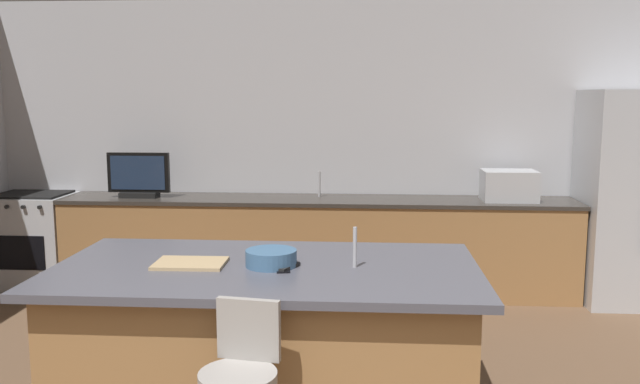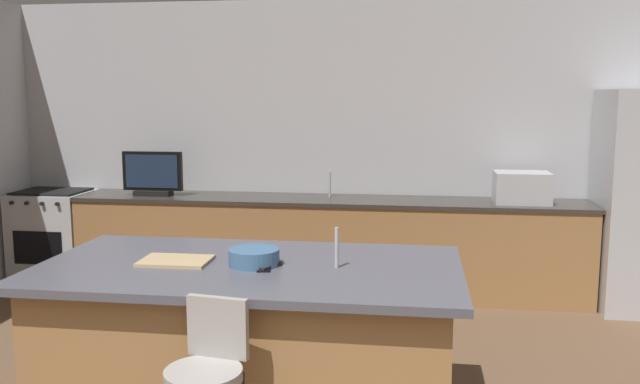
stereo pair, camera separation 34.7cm
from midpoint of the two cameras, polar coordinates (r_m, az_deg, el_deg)
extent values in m
cube|color=#BCBCC1|center=(6.46, 3.17, 4.13)|extent=(6.97, 0.12, 2.76)
cube|color=#9E7042|center=(6.23, 2.17, -4.82)|extent=(4.76, 0.60, 0.86)
cube|color=#332D28|center=(6.15, 2.19, -0.74)|extent=(4.78, 0.62, 0.04)
cube|color=#9E7042|center=(3.76, -3.37, -12.87)|extent=(2.14, 1.06, 0.80)
cube|color=#4C4C56|center=(3.63, -3.42, -6.63)|extent=(2.30, 1.22, 0.04)
cube|color=#B7BABF|center=(7.06, -20.68, -3.65)|extent=(0.71, 0.60, 0.90)
cube|color=black|center=(6.81, -21.89, -4.52)|extent=(0.50, 0.01, 0.32)
cube|color=black|center=(6.99, -20.88, 0.05)|extent=(0.64, 0.50, 0.02)
cylinder|color=black|center=(6.85, -23.83, -0.87)|extent=(0.04, 0.03, 0.04)
cylinder|color=black|center=(6.76, -22.71, -0.91)|extent=(0.04, 0.03, 0.04)
cylinder|color=black|center=(6.69, -21.56, -0.95)|extent=(0.04, 0.03, 0.04)
cylinder|color=black|center=(6.61, -20.39, -0.98)|extent=(0.04, 0.03, 0.04)
cube|color=#B7BABF|center=(6.19, 18.59, 0.36)|extent=(0.48, 0.36, 0.28)
cube|color=black|center=(6.48, -12.73, -0.08)|extent=(0.35, 0.16, 0.05)
cube|color=black|center=(6.46, -12.79, 1.78)|extent=(0.58, 0.05, 0.37)
cube|color=#1E2D47|center=(6.43, -12.88, 1.75)|extent=(0.51, 0.01, 0.32)
cylinder|color=#B2B2B7|center=(6.22, 2.45, 0.66)|extent=(0.02, 0.02, 0.24)
cylinder|color=#B2B2B7|center=(3.53, 4.27, -4.84)|extent=(0.02, 0.02, 0.22)
cylinder|color=gray|center=(2.97, -6.65, -15.50)|extent=(0.34, 0.34, 0.05)
cube|color=gray|center=(3.03, -5.55, -11.58)|extent=(0.29, 0.08, 0.28)
cylinder|color=#3F668C|center=(3.60, -2.98, -5.66)|extent=(0.28, 0.28, 0.09)
cube|color=black|center=(3.53, -2.04, -6.62)|extent=(0.09, 0.16, 0.01)
cube|color=black|center=(3.54, -1.53, -6.47)|extent=(0.11, 0.17, 0.02)
cube|color=tan|center=(3.71, -9.77, -5.91)|extent=(0.38, 0.27, 0.02)
camera|label=1|loc=(0.17, -87.95, 0.30)|focal=37.03mm
camera|label=2|loc=(0.17, 92.05, -0.30)|focal=37.03mm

